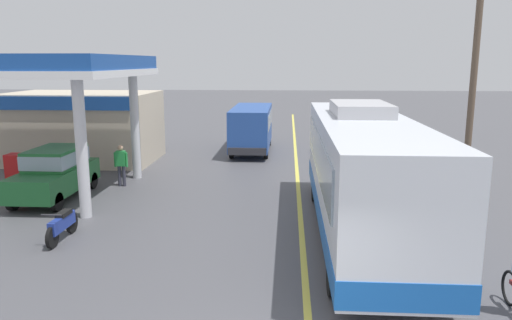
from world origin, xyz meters
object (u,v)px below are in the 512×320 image
object	(u,v)px
coach_bus_main	(363,175)
motorcycle_parked_forecourt	(62,225)
pedestrian_near_pump	(121,163)
car_at_pump	(55,171)
minibus_opposing_lane	(252,125)

from	to	relation	value
coach_bus_main	motorcycle_parked_forecourt	bearing A→B (deg)	-172.61
pedestrian_near_pump	car_at_pump	bearing A→B (deg)	-133.40
minibus_opposing_lane	motorcycle_parked_forecourt	distance (m)	14.74
car_at_pump	motorcycle_parked_forecourt	distance (m)	4.72
minibus_opposing_lane	pedestrian_near_pump	size ratio (longest dim) A/B	3.69
coach_bus_main	car_at_pump	bearing A→B (deg)	163.64
coach_bus_main	motorcycle_parked_forecourt	xyz separation A→B (m)	(-8.34, -1.08, -1.28)
car_at_pump	pedestrian_near_pump	xyz separation A→B (m)	(1.78, 1.88, -0.08)
minibus_opposing_lane	car_at_pump	bearing A→B (deg)	-122.67
minibus_opposing_lane	pedestrian_near_pump	world-z (taller)	minibus_opposing_lane
minibus_opposing_lane	pedestrian_near_pump	xyz separation A→B (m)	(-4.59, -8.05, -0.54)
car_at_pump	motorcycle_parked_forecourt	xyz separation A→B (m)	(2.15, -4.16, -0.57)
coach_bus_main	minibus_opposing_lane	world-z (taller)	coach_bus_main
coach_bus_main	minibus_opposing_lane	size ratio (longest dim) A/B	1.80
coach_bus_main	car_at_pump	world-z (taller)	coach_bus_main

